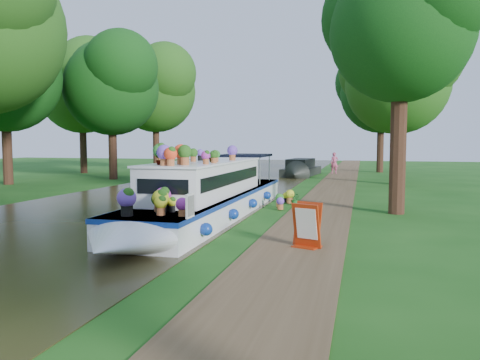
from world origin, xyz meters
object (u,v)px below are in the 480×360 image
plant_boat (207,193)px  second_boat (301,169)px  sandwich_board (307,227)px  pedestrian_pink (334,163)px

plant_boat → second_boat: plant_boat is taller
sandwich_board → pedestrian_pink: pedestrian_pink is taller
second_boat → sandwich_board: second_boat is taller
plant_boat → pedestrian_pink: plant_boat is taller
second_boat → plant_boat: bearing=-85.4°
plant_boat → second_boat: size_ratio=2.05×
sandwich_board → pedestrian_pink: (-0.90, 26.19, 0.36)m
plant_boat → second_boat: (0.50, 19.88, -0.34)m
second_boat → pedestrian_pink: size_ratio=3.99×
second_boat → pedestrian_pink: bearing=57.7°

